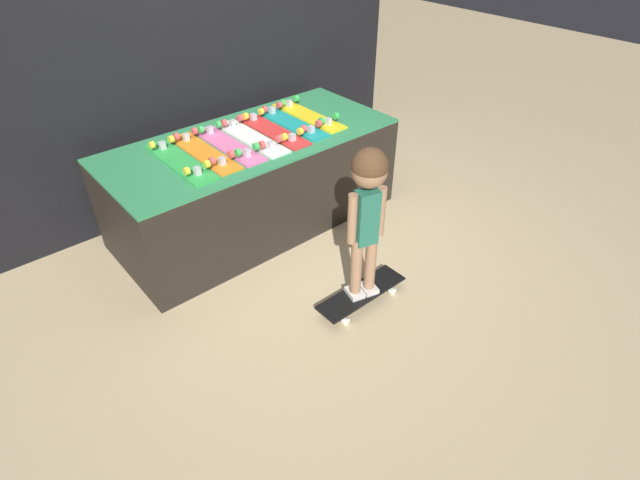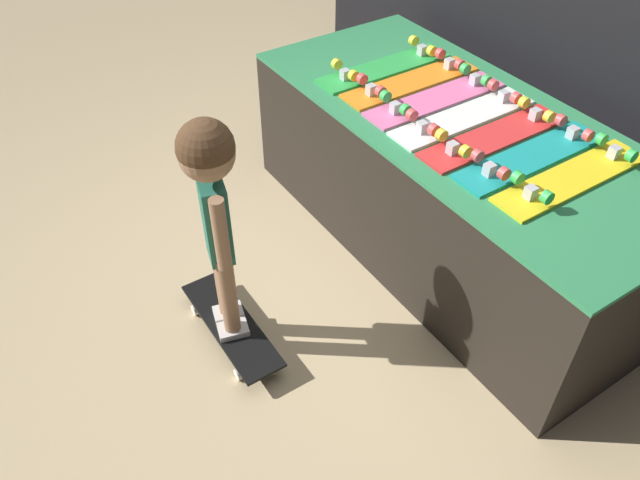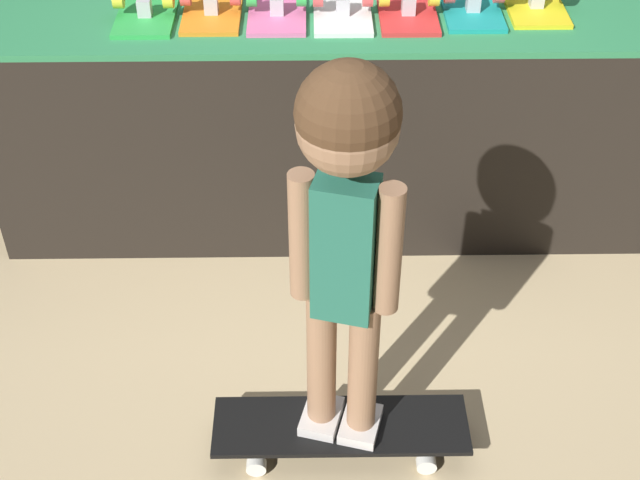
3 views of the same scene
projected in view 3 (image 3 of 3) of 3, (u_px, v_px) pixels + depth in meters
The scene contains 4 objects.
ground_plane at pixel (343, 293), 2.84m from camera, with size 16.00×16.00×0.00m, color tan.
display_rack at pixel (338, 84), 3.11m from camera, with size 2.21×0.97×0.75m.
skateboard_on_floor at pixel (341, 428), 2.33m from camera, with size 0.67×0.19×0.09m.
child at pixel (346, 200), 1.85m from camera, with size 0.25×0.21×1.05m.
Camera 3 is at (-0.10, -2.07, 1.94)m, focal length 50.00 mm.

